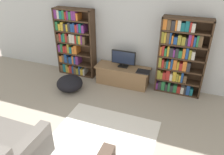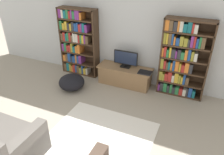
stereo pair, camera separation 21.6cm
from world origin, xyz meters
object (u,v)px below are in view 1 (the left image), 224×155
Objects in this scene: laptop at (143,72)px; beanbag_ottoman at (70,83)px; television at (123,59)px; bookshelf_left at (74,42)px; tv_stand at (123,75)px; bookshelf_right at (179,57)px.

beanbag_ottoman is at bearing -157.83° from laptop.
television is 1.92× the size of laptop.
bookshelf_left is 2.94× the size of television.
laptop is (0.54, -0.08, 0.25)m from tv_stand.
bookshelf_left is 1.16m from beanbag_ottoman.
laptop is (-0.75, -0.20, -0.41)m from bookshelf_right.
television is (-1.29, -0.09, -0.20)m from bookshelf_right.
bookshelf_right is at bearing 19.93° from beanbag_ottoman.
tv_stand is (-1.29, -0.12, -0.65)m from bookshelf_right.
bookshelf_left is 2.00m from laptop.
television is 0.58m from laptop.
bookshelf_left is at bearing 109.77° from beanbag_ottoman.
tv_stand is (1.41, -0.12, -0.66)m from bookshelf_left.
television reaches higher than laptop.
bookshelf_right reaches higher than tv_stand.
laptop reaches higher than beanbag_ottoman.
bookshelf_right is 0.88m from laptop.
beanbag_ottoman is (-1.10, -0.75, -0.05)m from tv_stand.
laptop reaches higher than tv_stand.
television reaches higher than tv_stand.
laptop is at bearing -11.59° from television.
bookshelf_left is 1.56m from tv_stand.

